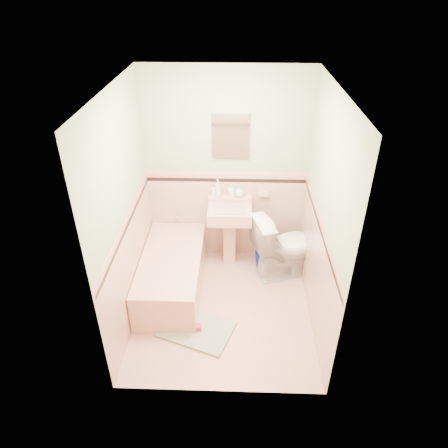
{
  "coord_description": "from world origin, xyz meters",
  "views": [
    {
      "loc": [
        0.13,
        -3.49,
        3.36
      ],
      "look_at": [
        0.0,
        0.25,
        1.0
      ],
      "focal_mm": 32.69,
      "sensor_mm": 36.0,
      "label": 1
    }
  ],
  "objects_px": {
    "soap_bottle_right": "(239,191)",
    "bucket": "(264,259)",
    "toilet": "(286,246)",
    "shoe": "(194,328)",
    "bathtub": "(172,274)",
    "medicine_cabinet": "(231,136)",
    "soap_bottle_mid": "(231,191)",
    "sink": "(230,236)",
    "soap_bottle_left": "(218,188)"
  },
  "relations": [
    {
      "from": "soap_bottle_left",
      "to": "toilet",
      "type": "relative_size",
      "value": 0.27
    },
    {
      "from": "medicine_cabinet",
      "to": "soap_bottle_right",
      "type": "height_order",
      "value": "medicine_cabinet"
    },
    {
      "from": "bathtub",
      "to": "medicine_cabinet",
      "type": "distance_m",
      "value": 1.78
    },
    {
      "from": "soap_bottle_left",
      "to": "soap_bottle_mid",
      "type": "relative_size",
      "value": 1.39
    },
    {
      "from": "medicine_cabinet",
      "to": "bucket",
      "type": "xyz_separation_m",
      "value": [
        0.46,
        -0.27,
        -1.57
      ]
    },
    {
      "from": "bathtub",
      "to": "medicine_cabinet",
      "type": "height_order",
      "value": "medicine_cabinet"
    },
    {
      "from": "medicine_cabinet",
      "to": "bucket",
      "type": "distance_m",
      "value": 1.66
    },
    {
      "from": "soap_bottle_left",
      "to": "bathtub",
      "type": "bearing_deg",
      "value": -126.42
    },
    {
      "from": "soap_bottle_left",
      "to": "shoe",
      "type": "bearing_deg",
      "value": -97.73
    },
    {
      "from": "soap_bottle_right",
      "to": "sink",
      "type": "bearing_deg",
      "value": -122.88
    },
    {
      "from": "medicine_cabinet",
      "to": "soap_bottle_right",
      "type": "distance_m",
      "value": 0.72
    },
    {
      "from": "soap_bottle_mid",
      "to": "toilet",
      "type": "bearing_deg",
      "value": -27.53
    },
    {
      "from": "soap_bottle_left",
      "to": "shoe",
      "type": "height_order",
      "value": "soap_bottle_left"
    },
    {
      "from": "toilet",
      "to": "bucket",
      "type": "height_order",
      "value": "toilet"
    },
    {
      "from": "toilet",
      "to": "shoe",
      "type": "distance_m",
      "value": 1.54
    },
    {
      "from": "soap_bottle_right",
      "to": "toilet",
      "type": "bearing_deg",
      "value": -31.55
    },
    {
      "from": "bathtub",
      "to": "soap_bottle_left",
      "type": "relative_size",
      "value": 6.49
    },
    {
      "from": "soap_bottle_right",
      "to": "bathtub",
      "type": "bearing_deg",
      "value": -138.28
    },
    {
      "from": "soap_bottle_right",
      "to": "bucket",
      "type": "relative_size",
      "value": 0.61
    },
    {
      "from": "soap_bottle_right",
      "to": "shoe",
      "type": "bearing_deg",
      "value": -108.18
    },
    {
      "from": "toilet",
      "to": "bucket",
      "type": "xyz_separation_m",
      "value": [
        -0.25,
        0.12,
        -0.3
      ]
    },
    {
      "from": "bucket",
      "to": "medicine_cabinet",
      "type": "bearing_deg",
      "value": 149.12
    },
    {
      "from": "shoe",
      "to": "soap_bottle_right",
      "type": "bearing_deg",
      "value": 64.62
    },
    {
      "from": "soap_bottle_left",
      "to": "bucket",
      "type": "height_order",
      "value": "soap_bottle_left"
    },
    {
      "from": "soap_bottle_right",
      "to": "toilet",
      "type": "distance_m",
      "value": 0.89
    },
    {
      "from": "toilet",
      "to": "shoe",
      "type": "bearing_deg",
      "value": 117.19
    },
    {
      "from": "soap_bottle_mid",
      "to": "shoe",
      "type": "height_order",
      "value": "soap_bottle_mid"
    },
    {
      "from": "soap_bottle_left",
      "to": "toilet",
      "type": "height_order",
      "value": "soap_bottle_left"
    },
    {
      "from": "bathtub",
      "to": "shoe",
      "type": "relative_size",
      "value": 10.02
    },
    {
      "from": "soap_bottle_left",
      "to": "soap_bottle_mid",
      "type": "height_order",
      "value": "soap_bottle_left"
    },
    {
      "from": "toilet",
      "to": "bathtub",
      "type": "bearing_deg",
      "value": 86.36
    },
    {
      "from": "medicine_cabinet",
      "to": "toilet",
      "type": "height_order",
      "value": "medicine_cabinet"
    },
    {
      "from": "sink",
      "to": "soap_bottle_right",
      "type": "xyz_separation_m",
      "value": [
        0.12,
        0.18,
        0.56
      ]
    },
    {
      "from": "sink",
      "to": "soap_bottle_mid",
      "type": "xyz_separation_m",
      "value": [
        0.01,
        0.18,
        0.57
      ]
    },
    {
      "from": "sink",
      "to": "bathtub",
      "type": "bearing_deg",
      "value": -142.07
    },
    {
      "from": "soap_bottle_right",
      "to": "soap_bottle_mid",
      "type": "bearing_deg",
      "value": 180.0
    },
    {
      "from": "sink",
      "to": "toilet",
      "type": "height_order",
      "value": "same"
    },
    {
      "from": "soap_bottle_right",
      "to": "bucket",
      "type": "distance_m",
      "value": 0.96
    },
    {
      "from": "soap_bottle_left",
      "to": "sink",
      "type": "bearing_deg",
      "value": -49.04
    },
    {
      "from": "soap_bottle_left",
      "to": "soap_bottle_right",
      "type": "distance_m",
      "value": 0.28
    },
    {
      "from": "soap_bottle_left",
      "to": "bucket",
      "type": "relative_size",
      "value": 0.92
    },
    {
      "from": "soap_bottle_mid",
      "to": "shoe",
      "type": "xyz_separation_m",
      "value": [
        -0.36,
        -1.41,
        -0.94
      ]
    },
    {
      "from": "soap_bottle_left",
      "to": "bucket",
      "type": "bearing_deg",
      "value": -21.66
    },
    {
      "from": "shoe",
      "to": "sink",
      "type": "bearing_deg",
      "value": 67.05
    },
    {
      "from": "soap_bottle_mid",
      "to": "sink",
      "type": "bearing_deg",
      "value": -93.49
    },
    {
      "from": "bucket",
      "to": "shoe",
      "type": "relative_size",
      "value": 1.68
    },
    {
      "from": "soap_bottle_mid",
      "to": "shoe",
      "type": "bearing_deg",
      "value": -104.25
    },
    {
      "from": "sink",
      "to": "bucket",
      "type": "xyz_separation_m",
      "value": [
        0.46,
        -0.06,
        -0.3
      ]
    },
    {
      "from": "soap_bottle_left",
      "to": "toilet",
      "type": "xyz_separation_m",
      "value": [
        0.86,
        -0.36,
        -0.6
      ]
    },
    {
      "from": "toilet",
      "to": "soap_bottle_right",
      "type": "bearing_deg",
      "value": 40.81
    }
  ]
}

